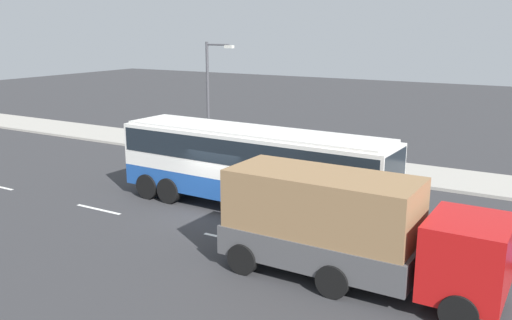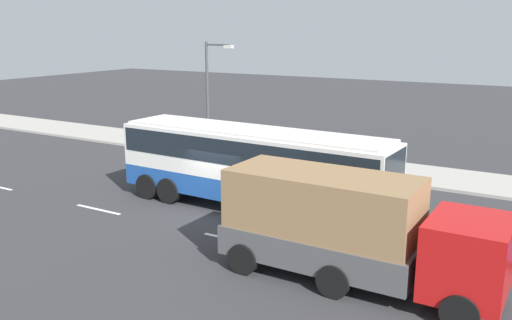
% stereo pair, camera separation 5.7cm
% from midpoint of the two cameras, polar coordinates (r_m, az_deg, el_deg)
% --- Properties ---
extents(ground_plane, '(120.00, 120.00, 0.00)m').
position_cam_midpoint_polar(ground_plane, '(22.08, -4.30, -5.57)').
color(ground_plane, '#333335').
extents(sidewalk_curb, '(80.00, 4.00, 0.15)m').
position_cam_midpoint_polar(sidewalk_curb, '(30.28, 6.26, -0.17)').
color(sidewalk_curb, '#A8A399').
rests_on(sidewalk_curb, ground_plane).
extents(lane_centreline, '(43.41, 0.16, 0.01)m').
position_cam_midpoint_polar(lane_centreline, '(18.53, 2.40, -9.37)').
color(lane_centreline, white).
rests_on(lane_centreline, ground_plane).
extents(coach_bus, '(11.78, 2.97, 3.34)m').
position_cam_midpoint_polar(coach_bus, '(21.90, -0.33, -0.03)').
color(coach_bus, '#1E4C9E').
rests_on(coach_bus, ground_plane).
extents(cargo_truck, '(8.07, 2.75, 3.14)m').
position_cam_midpoint_polar(cargo_truck, '(16.02, 9.91, -6.89)').
color(cargo_truck, red).
rests_on(cargo_truck, ground_plane).
extents(pedestrian_near_curb, '(0.32, 0.32, 1.71)m').
position_cam_midpoint_polar(pedestrian_near_curb, '(28.40, 13.49, 0.81)').
color(pedestrian_near_curb, '#38334C').
rests_on(pedestrian_near_curb, sidewalk_curb).
extents(pedestrian_at_crossing, '(0.32, 0.32, 1.55)m').
position_cam_midpoint_polar(pedestrian_at_crossing, '(27.79, 11.10, 0.44)').
color(pedestrian_at_crossing, black).
rests_on(pedestrian_at_crossing, sidewalk_curb).
extents(street_lamp, '(1.80, 0.24, 6.37)m').
position_cam_midpoint_polar(street_lamp, '(31.01, -4.71, 7.27)').
color(street_lamp, '#47474C').
rests_on(street_lamp, sidewalk_curb).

